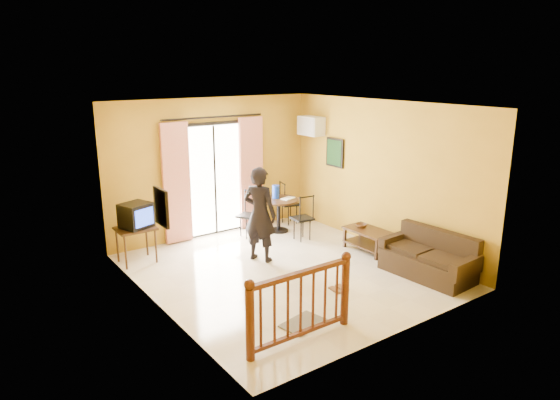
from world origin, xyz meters
TOP-DOWN VIEW (x-y plane):
  - ground at (0.00, 0.00)m, footprint 5.00×5.00m
  - room_shell at (0.00, 0.00)m, footprint 5.00×5.00m
  - balcony_door at (0.00, 2.43)m, footprint 2.25×0.14m
  - tv_table at (-1.90, 1.87)m, footprint 0.65×0.54m
  - television at (-1.87, 1.87)m, footprint 0.60×0.57m
  - picture_left at (-2.22, -0.20)m, footprint 0.05×0.42m
  - dining_table at (1.16, 1.83)m, footprint 0.84×0.84m
  - water_jug at (1.15, 1.91)m, footprint 0.15×0.15m
  - serving_tray at (1.33, 1.73)m, footprint 0.32×0.24m
  - dining_chairs at (1.11, 1.71)m, footprint 1.74×1.49m
  - air_conditioner at (2.09, 1.95)m, footprint 0.31×0.60m
  - botanical_print at (2.22, 1.30)m, footprint 0.05×0.50m
  - coffee_table at (1.85, -0.12)m, footprint 0.52×0.94m
  - bowl at (1.85, 0.08)m, footprint 0.27×0.27m
  - sofa at (1.85, -1.52)m, footprint 0.82×1.63m
  - standing_person at (-0.05, 0.70)m, footprint 0.65×0.74m
  - stair_balustrade at (-1.15, -1.90)m, footprint 1.63×0.13m
  - doormat at (-0.86, -1.59)m, footprint 0.67×0.51m
  - sandals at (0.25, -1.07)m, footprint 0.26×0.26m

SIDE VIEW (x-z plane):
  - ground at x=0.00m, z-range 0.00..0.00m
  - dining_chairs at x=1.11m, z-range -0.47..0.47m
  - doormat at x=-0.86m, z-range 0.00..0.02m
  - sandals at x=0.25m, z-range 0.00..0.03m
  - coffee_table at x=1.85m, z-range 0.07..0.49m
  - sofa at x=1.85m, z-range -0.10..0.67m
  - bowl at x=1.85m, z-range 0.42..0.49m
  - dining_table at x=1.16m, z-range 0.20..0.90m
  - stair_balustrade at x=-1.15m, z-range 0.05..1.08m
  - tv_table at x=-1.90m, z-range 0.25..0.90m
  - serving_tray at x=1.33m, z-range 0.70..0.72m
  - water_jug at x=1.15m, z-range 0.70..0.98m
  - standing_person at x=-0.05m, z-range 0.00..1.71m
  - television at x=-1.87m, z-range 0.65..1.08m
  - balcony_door at x=0.00m, z-range -0.04..2.42m
  - picture_left at x=-2.22m, z-range 1.29..1.81m
  - botanical_print at x=2.22m, z-range 1.35..1.95m
  - room_shell at x=0.00m, z-range -0.80..4.20m
  - air_conditioner at x=2.09m, z-range 1.95..2.35m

